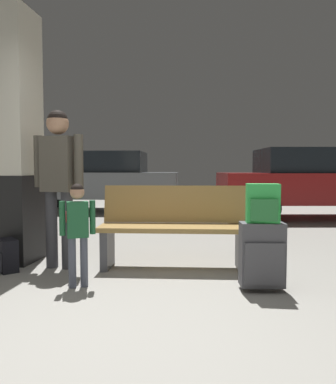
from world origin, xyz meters
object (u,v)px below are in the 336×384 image
adult (58,171)px  backpack_dark_floor (7,256)px  structural_pillar (10,138)px  bench (174,227)px  child (77,224)px  parked_car_near (314,181)px  suitcase (262,255)px  backpack_bright (263,204)px  parked_car_far (99,180)px

adult → backpack_dark_floor: bearing=-156.8°
structural_pillar → bench: structural_pillar is taller
child → structural_pillar: bearing=142.5°
structural_pillar → parked_car_near: structural_pillar is taller
adult → backpack_dark_floor: 1.03m
structural_pillar → suitcase: (2.76, -0.75, -1.10)m
backpack_bright → parked_car_near: 5.50m
child → adult: bearing=125.2°
bench → backpack_dark_floor: bench is taller
child → parked_car_far: (-1.76, 6.21, 0.23)m
bench → parked_car_far: size_ratio=0.39×
child → parked_car_near: (3.33, 5.34, 0.23)m
structural_pillar → child: 1.64m
backpack_dark_floor → parked_car_far: (-0.83, 5.80, 0.64)m
backpack_bright → parked_car_near: (1.69, 5.23, 0.03)m
bench → parked_car_far: 5.97m
backpack_dark_floor → parked_car_far: parked_car_far is taller
parked_car_far → backpack_dark_floor: bearing=-81.8°
backpack_bright → child: backpack_bright is taller
bench → child: (-0.78, -0.83, 0.14)m
child → parked_car_near: 6.30m
bench → suitcase: bench is taller
structural_pillar → adult: 0.81m
structural_pillar → parked_car_near: size_ratio=0.67×
structural_pillar → backpack_dark_floor: size_ratio=8.44×
backpack_bright → adult: (-2.08, 0.52, 0.28)m
adult → parked_car_far: size_ratio=0.40×
child → backpack_dark_floor: bearing=156.0°
parked_car_near → structural_pillar: bearing=-134.8°
parked_car_far → parked_car_near: bearing=-9.7°
child → backpack_dark_floor: (-0.93, 0.42, -0.41)m
structural_pillar → bench: 2.14m
suitcase → adult: (-2.08, 0.52, 0.73)m
bench → backpack_bright: size_ratio=4.80×
child → backpack_bright: bearing=3.7°
child → backpack_dark_floor: size_ratio=2.77×
suitcase → parked_car_near: parked_car_near is taller
backpack_bright → backpack_dark_floor: backpack_bright is taller
parked_car_far → backpack_bright: bearing=-60.9°
backpack_dark_floor → parked_car_near: 6.55m
parked_car_near → adult: bearing=-128.7°
structural_pillar → backpack_dark_floor: 1.34m
parked_car_near → parked_car_far: bearing=170.3°
structural_pillar → adult: size_ratio=1.69×
structural_pillar → child: structural_pillar is taller
adult → parked_car_far: bearing=103.3°
suitcase → parked_car_far: size_ratio=0.14×
child → adult: 0.90m
suitcase → child: size_ratio=0.64×
bench → child: bearing=-133.3°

